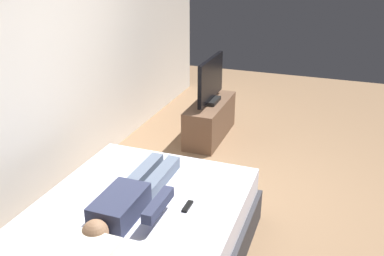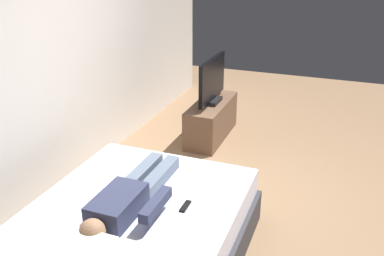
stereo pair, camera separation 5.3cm
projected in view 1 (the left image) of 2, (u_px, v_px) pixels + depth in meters
name	position (u px, v px, depth m)	size (l,w,h in m)	color
ground_plane	(227.00, 209.00, 4.08)	(10.00, 10.00, 0.00)	#8C6B4C
back_wall	(81.00, 46.00, 4.44)	(6.40, 0.10, 2.80)	silver
bed	(135.00, 240.00, 3.24)	(2.01, 1.61, 0.54)	#333338
person	(130.00, 198.00, 3.13)	(1.26, 0.46, 0.18)	#2D334C
remote	(188.00, 206.00, 3.16)	(0.15, 0.04, 0.02)	black
tv_stand	(210.00, 120.00, 5.55)	(1.10, 0.40, 0.50)	brown
tv	(211.00, 81.00, 5.34)	(0.88, 0.20, 0.59)	black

